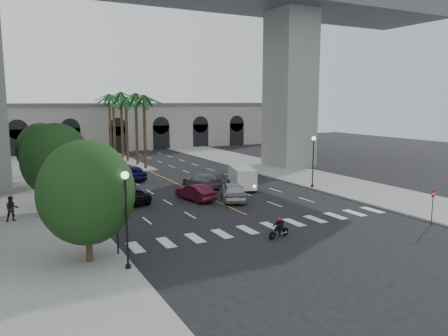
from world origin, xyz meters
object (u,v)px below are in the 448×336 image
Objects in this scene: car_a at (233,191)px; pedestrian_b at (12,209)px; motorcycle_rider at (279,228)px; cargo_van at (242,177)px; traffic_signal_far at (102,200)px; do_not_enter_sign at (433,199)px; traffic_signal_near at (117,214)px; car_e at (132,173)px; lamp_post_right at (313,157)px; car_b at (195,192)px; car_d at (202,180)px; lamp_post_left_far at (67,162)px; pedestrian_a at (100,224)px; car_c at (127,194)px; lamp_post_left_near at (126,212)px.

pedestrian_b is (-17.97, 1.04, 0.23)m from car_a.
motorcycle_rider is 0.37× the size of car_a.
car_a is 0.89× the size of cargo_van.
traffic_signal_far is 23.27m from do_not_enter_sign.
traffic_signal_near is 25.05m from car_e.
lamp_post_right is at bearing 28.62° from motorcycle_rider.
motorcycle_rider is 11.90m from do_not_enter_sign.
lamp_post_right is 1.20× the size of car_b.
car_d is at bearing 66.52° from motorcycle_rider.
lamp_post_left_far is 2.90× the size of motorcycle_rider.
car_d is (0.00, 6.78, -0.12)m from car_a.
pedestrian_a is at bearing 142.53° from do_not_enter_sign.
car_d is at bearing 43.63° from traffic_signal_far.
pedestrian_a is (-4.29, -9.27, 0.25)m from car_c.
lamp_post_left_far reaches higher than car_e.
motorcycle_rider is at bearing 149.43° from do_not_enter_sign.
traffic_signal_far reaches higher than car_c.
car_a is 3.44m from car_b.
traffic_signal_near is 1.94× the size of pedestrian_b.
traffic_signal_far is 10.09m from car_c.
car_a is at bearing -8.01° from pedestrian_b.
pedestrian_a is at bearing 93.02° from traffic_signal_near.
pedestrian_b is at bearing 6.02° from car_d.
car_a is (2.53, 10.91, 0.24)m from motorcycle_rider.
car_d is at bearing 13.01° from pedestrian_b.
cargo_van is at bearing 40.18° from traffic_signal_near.
car_a is 9.44m from car_c.
car_a is at bearing -173.81° from lamp_post_right.
car_d is 18.86m from pedestrian_b.
car_a reaches higher than motorcycle_rider.
car_b is at bearing 47.86° from car_d.
car_d is 9.24m from car_e.
do_not_enter_sign is (9.00, -20.32, 1.17)m from car_d.
lamp_post_left_far is at bearing 90.00° from lamp_post_left_near.
lamp_post_left_near is 14.08m from pedestrian_b.
traffic_signal_far is (-22.70, -6.50, -0.71)m from lamp_post_right.
car_d is at bearing 55.40° from lamp_post_left_near.
car_e is 2.98× the size of pedestrian_a.
car_c is at bearing 65.06° from pedestrian_a.
motorcycle_rider is 0.33× the size of cargo_van.
car_c is at bearing 8.19° from car_d.
car_d is 22.26m from do_not_enter_sign.
lamp_post_right is 17.46m from motorcycle_rider.
pedestrian_a reaches higher than motorcycle_rider.
car_b is 12.92m from car_e.
motorcycle_rider is 0.36× the size of car_d.
lamp_post_left_near reaches higher than car_d.
car_e is 18.46m from pedestrian_b.
lamp_post_right reaches higher than traffic_signal_far.
motorcycle_rider is at bearing -8.23° from traffic_signal_near.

